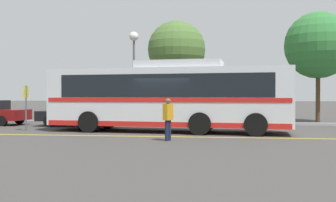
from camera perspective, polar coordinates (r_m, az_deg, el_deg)
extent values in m
plane|color=#423F3D|center=(18.43, -0.62, -4.60)|extent=(220.00, 220.00, 0.00)
cube|color=gold|center=(16.64, -0.99, -5.17)|extent=(31.40, 0.20, 0.01)
cube|color=#99999E|center=(23.87, 1.60, -3.20)|extent=(39.40, 0.36, 0.15)
cube|color=silver|center=(18.73, 0.00, 0.58)|extent=(11.59, 3.58, 2.69)
cube|color=black|center=(18.73, 0.00, 2.16)|extent=(10.01, 3.47, 1.05)
cube|color=red|center=(18.73, 0.00, 0.19)|extent=(11.37, 3.60, 0.20)
cube|color=red|center=(18.77, 0.00, -3.16)|extent=(11.37, 3.59, 0.24)
cube|color=black|center=(20.79, -15.55, 0.71)|extent=(0.25, 2.17, 1.99)
cube|color=black|center=(20.82, -15.56, 3.86)|extent=(0.21, 1.73, 0.24)
cube|color=silver|center=(18.67, 1.71, 5.26)|extent=(4.17, 2.36, 0.36)
cube|color=black|center=(20.96, -16.21, -2.48)|extent=(0.22, 1.85, 0.04)
cube|color=black|center=(20.97, -16.21, -3.02)|extent=(0.22, 1.85, 0.04)
cylinder|color=black|center=(18.79, -11.41, -2.99)|extent=(1.02, 0.38, 1.00)
cylinder|color=black|center=(20.97, -8.71, -2.59)|extent=(1.02, 0.38, 1.00)
cylinder|color=black|center=(17.29, 4.64, -3.30)|extent=(1.02, 0.38, 1.00)
cylinder|color=black|center=(19.63, 5.67, -2.82)|extent=(1.02, 0.38, 1.00)
cylinder|color=black|center=(17.10, 12.62, -3.36)|extent=(1.02, 0.38, 1.00)
cylinder|color=black|center=(19.46, 12.68, -2.86)|extent=(1.02, 0.38, 1.00)
cylinder|color=black|center=(25.57, -20.75, -2.48)|extent=(0.61, 0.24, 0.60)
cylinder|color=black|center=(24.13, -22.93, -2.68)|extent=(0.61, 0.24, 0.60)
cube|color=black|center=(23.02, -12.90, -2.10)|extent=(4.48, 1.80, 0.56)
cube|color=black|center=(23.03, -13.16, -0.84)|extent=(1.89, 1.56, 0.44)
cylinder|color=black|center=(23.40, -9.01, -2.73)|extent=(0.60, 0.21, 0.60)
cylinder|color=black|center=(21.81, -10.20, -2.99)|extent=(0.60, 0.21, 0.60)
cylinder|color=black|center=(24.30, -15.31, -2.62)|extent=(0.60, 0.21, 0.60)
cylinder|color=black|center=(22.77, -16.88, -2.85)|extent=(0.60, 0.21, 0.60)
cylinder|color=#191E38|center=(15.01, -0.18, -4.32)|extent=(0.14, 0.14, 0.79)
cylinder|color=#191E38|center=(15.15, 0.18, -4.27)|extent=(0.14, 0.14, 0.79)
cube|color=orange|center=(15.04, 0.00, -1.60)|extent=(0.38, 0.47, 0.63)
sphere|color=brown|center=(15.03, 0.00, 0.00)|extent=(0.21, 0.21, 0.21)
cylinder|color=#59595E|center=(20.57, -19.91, -0.98)|extent=(0.07, 0.07, 2.23)
cube|color=yellow|center=(20.57, -19.92, 1.21)|extent=(0.07, 0.40, 0.56)
cylinder|color=#59595E|center=(25.28, -4.97, 2.78)|extent=(0.14, 0.14, 5.23)
sphere|color=silver|center=(25.55, -4.98, 9.32)|extent=(0.60, 0.60, 0.60)
cylinder|color=#513823|center=(26.67, 1.24, 0.71)|extent=(0.28, 0.28, 3.40)
sphere|color=#4C7033|center=(26.85, 1.24, 7.47)|extent=(3.90, 3.90, 3.90)
cylinder|color=#513823|center=(27.53, 20.93, 0.67)|extent=(0.28, 0.28, 3.40)
sphere|color=#337A38|center=(27.72, 20.96, 7.57)|extent=(4.35, 4.35, 4.35)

